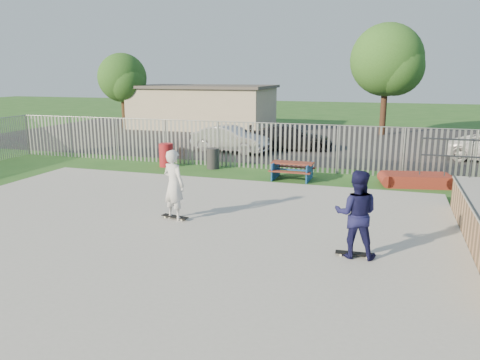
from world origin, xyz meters
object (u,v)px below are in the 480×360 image
(trash_bin_red, at_px, (166,155))
(skater_white, at_px, (174,185))
(picnic_table, at_px, (292,171))
(car_dark, at_px, (290,138))
(funbox, at_px, (417,180))
(trash_bin_grey, at_px, (213,158))
(car_silver, at_px, (230,139))
(skater_navy, at_px, (356,214))
(tree_left, at_px, (122,78))
(tree_mid, at_px, (387,60))

(trash_bin_red, bearing_deg, skater_white, -61.98)
(picnic_table, relative_size, car_dark, 0.36)
(picnic_table, xyz_separation_m, funbox, (4.60, 0.31, -0.13))
(funbox, bearing_deg, skater_white, -144.82)
(trash_bin_grey, distance_m, car_dark, 6.40)
(car_silver, height_order, skater_white, skater_white)
(funbox, xyz_separation_m, skater_white, (-6.56, -6.81, 0.89))
(skater_navy, relative_size, skater_white, 1.00)
(trash_bin_red, relative_size, skater_navy, 0.54)
(trash_bin_red, distance_m, skater_navy, 12.37)
(funbox, height_order, trash_bin_grey, trash_bin_grey)
(trash_bin_grey, xyz_separation_m, skater_white, (1.77, -7.54, 0.67))
(skater_white, bearing_deg, funbox, -112.75)
(picnic_table, distance_m, skater_white, 6.84)
(picnic_table, height_order, car_dark, car_dark)
(car_silver, bearing_deg, tree_left, 64.31)
(tree_left, relative_size, skater_white, 2.89)
(trash_bin_grey, bearing_deg, funbox, -5.01)
(tree_mid, distance_m, skater_navy, 23.43)
(trash_bin_grey, height_order, car_silver, car_silver)
(trash_bin_grey, xyz_separation_m, car_dark, (2.17, 6.02, 0.23))
(trash_bin_grey, xyz_separation_m, tree_mid, (6.79, 14.30, 4.47))
(picnic_table, height_order, tree_left, tree_left)
(trash_bin_red, relative_size, tree_mid, 0.14)
(tree_mid, relative_size, skater_white, 3.79)
(tree_mid, relative_size, skater_navy, 3.79)
(skater_white, bearing_deg, picnic_table, -85.62)
(trash_bin_red, bearing_deg, tree_mid, 58.30)
(tree_mid, bearing_deg, car_dark, -119.16)
(funbox, height_order, skater_white, skater_white)
(car_dark, distance_m, skater_navy, 15.51)
(funbox, bearing_deg, trash_bin_grey, 164.11)
(car_dark, xyz_separation_m, tree_mid, (4.62, 8.29, 4.23))
(funbox, xyz_separation_m, trash_bin_grey, (-8.33, 0.73, 0.22))
(tree_mid, xyz_separation_m, skater_white, (-5.02, -21.84, -3.80))
(car_dark, bearing_deg, car_silver, 107.25)
(car_dark, height_order, skater_navy, skater_navy)
(skater_navy, bearing_deg, car_dark, -75.63)
(car_dark, bearing_deg, funbox, -152.22)
(tree_left, bearing_deg, funbox, -33.19)
(trash_bin_grey, relative_size, skater_navy, 0.46)
(car_silver, bearing_deg, funbox, -108.67)
(trash_bin_red, xyz_separation_m, car_silver, (1.51, 4.45, 0.19))
(skater_white, bearing_deg, trash_bin_red, -40.79)
(skater_navy, bearing_deg, car_silver, -63.33)
(funbox, relative_size, skater_navy, 1.25)
(car_silver, bearing_deg, trash_bin_red, 171.68)
(funbox, relative_size, car_dark, 0.53)
(funbox, relative_size, skater_white, 1.25)
(funbox, distance_m, skater_white, 9.50)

